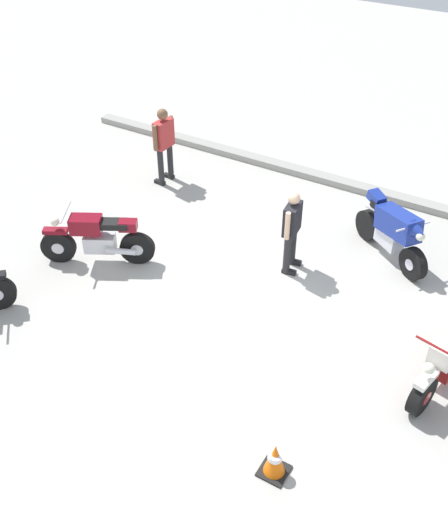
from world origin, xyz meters
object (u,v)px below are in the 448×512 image
at_px(person_in_red_shirt, 164,141).
at_px(motorcycle_blue_sportbike, 393,230).
at_px(motorcycle_cream_vintage, 448,359).
at_px(traffic_cone, 275,459).
at_px(motorcycle_maroon_cruiser, 97,239).
at_px(person_in_black_shirt, 292,227).

bearing_deg(person_in_red_shirt, motorcycle_blue_sportbike, -179.84).
xyz_separation_m(motorcycle_cream_vintage, person_in_red_shirt, (-6.89, 2.78, 0.50)).
bearing_deg(traffic_cone, person_in_red_shirt, 135.48).
relative_size(motorcycle_blue_sportbike, person_in_red_shirt, 0.99).
xyz_separation_m(motorcycle_cream_vintage, motorcycle_blue_sportbike, (-1.68, 2.59, 0.11)).
height_order(motorcycle_maroon_cruiser, motorcycle_blue_sportbike, motorcycle_blue_sportbike).
height_order(motorcycle_blue_sportbike, traffic_cone, motorcycle_blue_sportbike).
xyz_separation_m(motorcycle_maroon_cruiser, person_in_black_shirt, (3.08, 1.63, 0.37)).
bearing_deg(motorcycle_maroon_cruiser, motorcycle_blue_sportbike, -176.53).
bearing_deg(person_in_black_shirt, motorcycle_blue_sportbike, 33.43).
bearing_deg(motorcycle_cream_vintage, person_in_black_shirt, -100.31).
xyz_separation_m(motorcycle_cream_vintage, traffic_cone, (-1.43, -2.58, -0.23)).
bearing_deg(motorcycle_blue_sportbike, person_in_black_shirt, -103.31).
distance_m(person_in_red_shirt, traffic_cone, 7.68).
relative_size(motorcycle_cream_vintage, motorcycle_blue_sportbike, 1.14).
bearing_deg(person_in_red_shirt, person_in_black_shirt, 161.10).
xyz_separation_m(motorcycle_blue_sportbike, person_in_black_shirt, (-1.45, -1.26, 0.30)).
relative_size(motorcycle_cream_vintage, traffic_cone, 3.66).
bearing_deg(motorcycle_cream_vintage, person_in_red_shirt, -99.34).
bearing_deg(person_in_red_shirt, motorcycle_cream_vintage, 160.28).
height_order(motorcycle_cream_vintage, motorcycle_blue_sportbike, motorcycle_blue_sportbike).
bearing_deg(motorcycle_maroon_cruiser, person_in_red_shirt, -106.61).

